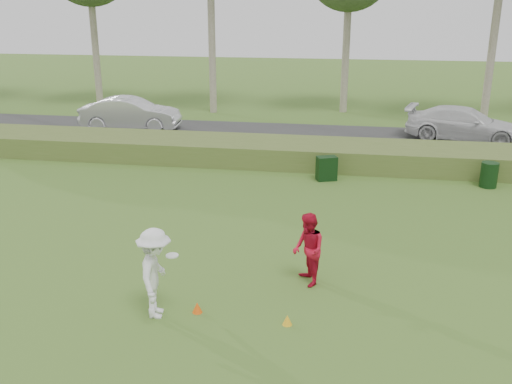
% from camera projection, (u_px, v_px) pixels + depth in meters
% --- Properties ---
extents(ground, '(120.00, 120.00, 0.00)m').
position_uv_depth(ground, '(227.00, 299.00, 13.24)').
color(ground, '#3B6421').
rests_on(ground, ground).
extents(reed_strip, '(80.00, 3.00, 0.90)m').
position_uv_depth(reed_strip, '(288.00, 153.00, 24.31)').
color(reed_strip, '#4B6227').
rests_on(reed_strip, ground).
extents(park_road, '(80.00, 6.00, 0.06)m').
position_uv_depth(park_road, '(299.00, 136.00, 29.12)').
color(park_road, '#2D2D2D').
rests_on(park_road, ground).
extents(player_white, '(1.01, 1.41, 2.03)m').
position_uv_depth(player_white, '(155.00, 273.00, 12.23)').
color(player_white, white).
rests_on(player_white, ground).
extents(player_red, '(0.97, 1.07, 1.80)m').
position_uv_depth(player_red, '(308.00, 250.00, 13.67)').
color(player_red, red).
rests_on(player_red, ground).
extents(cone_orange, '(0.22, 0.22, 0.25)m').
position_uv_depth(cone_orange, '(197.00, 307.00, 12.61)').
color(cone_orange, '#FF590D').
rests_on(cone_orange, ground).
extents(cone_yellow, '(0.21, 0.21, 0.23)m').
position_uv_depth(cone_yellow, '(287.00, 320.00, 12.13)').
color(cone_yellow, yellow).
rests_on(cone_yellow, ground).
extents(utility_cabinet, '(0.87, 0.71, 0.93)m').
position_uv_depth(utility_cabinet, '(327.00, 168.00, 21.93)').
color(utility_cabinet, black).
rests_on(utility_cabinet, ground).
extents(trash_bin, '(0.72, 0.72, 0.94)m').
position_uv_depth(trash_bin, '(489.00, 175.00, 21.10)').
color(trash_bin, black).
rests_on(trash_bin, ground).
extents(car_mid, '(5.35, 2.29, 1.71)m').
position_uv_depth(car_mid, '(131.00, 114.00, 30.29)').
color(car_mid, silver).
rests_on(car_mid, park_road).
extents(car_right, '(5.98, 3.61, 1.62)m').
position_uv_depth(car_right, '(464.00, 124.00, 27.91)').
color(car_right, silver).
rests_on(car_right, park_road).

